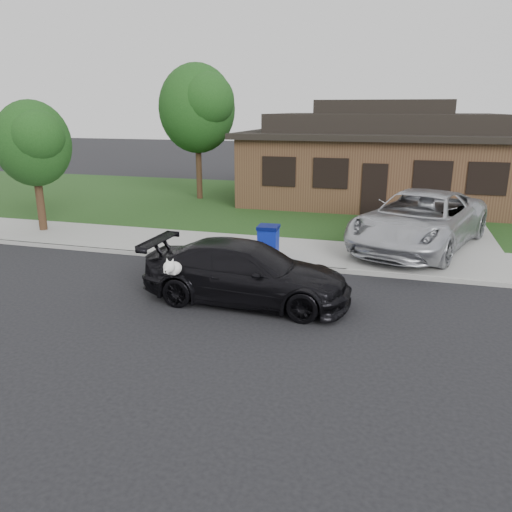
# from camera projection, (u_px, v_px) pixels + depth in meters

# --- Properties ---
(ground) EXTENTS (120.00, 120.00, 0.00)m
(ground) POSITION_uv_depth(u_px,v_px,m) (168.00, 305.00, 11.62)
(ground) COLOR black
(ground) RESTS_ON ground
(sidewalk) EXTENTS (60.00, 3.00, 0.12)m
(sidewalk) POSITION_uv_depth(u_px,v_px,m) (235.00, 247.00, 16.21)
(sidewalk) COLOR gray
(sidewalk) RESTS_ON ground
(curb) EXTENTS (60.00, 0.12, 0.12)m
(curb) POSITION_uv_depth(u_px,v_px,m) (219.00, 260.00, 14.83)
(curb) COLOR gray
(curb) RESTS_ON ground
(lawn) EXTENTS (60.00, 13.00, 0.13)m
(lawn) POSITION_uv_depth(u_px,v_px,m) (288.00, 204.00, 23.58)
(lawn) COLOR #193814
(lawn) RESTS_ON ground
(driveway) EXTENTS (4.50, 13.00, 0.14)m
(driveway) POSITION_uv_depth(u_px,v_px,m) (424.00, 225.00, 19.22)
(driveway) COLOR gray
(driveway) RESTS_ON ground
(sedan) EXTENTS (4.93, 2.41, 1.42)m
(sedan) POSITION_uv_depth(u_px,v_px,m) (246.00, 273.00, 11.65)
(sedan) COLOR black
(sedan) RESTS_ON ground
(minivan) EXTENTS (4.87, 6.95, 1.76)m
(minivan) POSITION_uv_depth(u_px,v_px,m) (420.00, 220.00, 15.71)
(minivan) COLOR #B8BAC0
(minivan) RESTS_ON driveway
(recycling_bin) EXTENTS (0.63, 0.66, 1.00)m
(recycling_bin) POSITION_uv_depth(u_px,v_px,m) (268.00, 242.00, 14.66)
(recycling_bin) COLOR #0D1F97
(recycling_bin) RESTS_ON sidewalk
(house) EXTENTS (12.60, 8.60, 4.65)m
(house) POSITION_uv_depth(u_px,v_px,m) (380.00, 158.00, 23.77)
(house) COLOR #422B1C
(house) RESTS_ON ground
(tree_0) EXTENTS (3.78, 3.60, 6.34)m
(tree_0) POSITION_uv_depth(u_px,v_px,m) (199.00, 107.00, 23.37)
(tree_0) COLOR #332114
(tree_0) RESTS_ON ground
(tree_2) EXTENTS (2.73, 2.60, 4.59)m
(tree_2) POSITION_uv_depth(u_px,v_px,m) (34.00, 142.00, 17.36)
(tree_2) COLOR #332114
(tree_2) RESTS_ON ground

